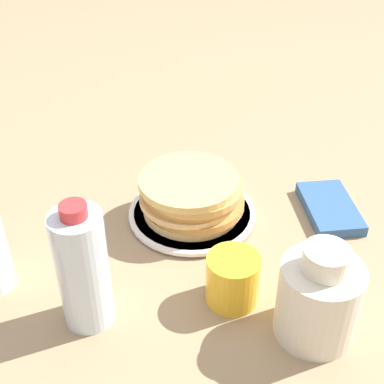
{
  "coord_description": "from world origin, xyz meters",
  "views": [
    {
      "loc": [
        -0.76,
        0.12,
        0.6
      ],
      "look_at": [
        -0.02,
        -0.01,
        0.05
      ],
      "focal_mm": 50.0,
      "sensor_mm": 36.0,
      "label": 1
    }
  ],
  "objects": [
    {
      "name": "water_bottle_near",
      "position": [
        -0.22,
        0.18,
        0.09
      ],
      "size": [
        0.07,
        0.07,
        0.2
      ],
      "color": "silver",
      "rests_on": "ground_plane"
    },
    {
      "name": "plate",
      "position": [
        -0.02,
        -0.01,
        0.01
      ],
      "size": [
        0.23,
        0.23,
        0.01
      ],
      "color": "white",
      "rests_on": "ground_plane"
    },
    {
      "name": "ground_plane",
      "position": [
        0.0,
        0.0,
        0.0
      ],
      "size": [
        4.0,
        4.0,
        0.0
      ],
      "primitive_type": "plane",
      "color": "#9E7F5B"
    },
    {
      "name": "napkin",
      "position": [
        -0.05,
        -0.25,
        0.01
      ],
      "size": [
        0.15,
        0.09,
        0.02
      ],
      "color": "#33598C",
      "rests_on": "ground_plane"
    },
    {
      "name": "juice_glass",
      "position": [
        -0.22,
        -0.03,
        0.04
      ],
      "size": [
        0.08,
        0.08,
        0.08
      ],
      "color": "yellow",
      "rests_on": "ground_plane"
    },
    {
      "name": "pancake_stack",
      "position": [
        -0.02,
        -0.01,
        0.05
      ],
      "size": [
        0.18,
        0.18,
        0.08
      ],
      "color": "#DDB677",
      "rests_on": "plate"
    },
    {
      "name": "cream_jug",
      "position": [
        -0.3,
        -0.13,
        0.06
      ],
      "size": [
        0.11,
        0.11,
        0.15
      ],
      "color": "beige",
      "rests_on": "ground_plane"
    }
  ]
}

